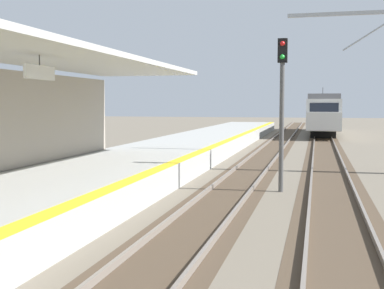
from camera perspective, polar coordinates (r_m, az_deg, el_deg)
station_platform at (r=20.04m, az=-7.42°, el=-2.77°), size 5.00×80.00×0.91m
track_pair_nearest_platform at (r=22.89m, az=6.65°, el=-2.86°), size 2.34×120.00×0.16m
track_pair_middle at (r=22.71m, az=15.20°, el=-3.05°), size 2.34×120.00×0.16m
approaching_train at (r=51.95m, az=14.54°, el=3.55°), size 2.93×19.60×4.76m
rail_signal_post at (r=17.43m, az=10.11°, el=5.13°), size 0.32×0.34×5.20m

